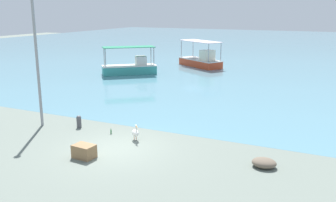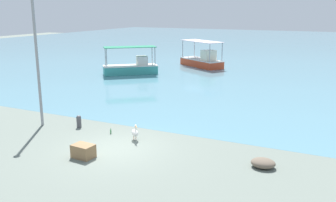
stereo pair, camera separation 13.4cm
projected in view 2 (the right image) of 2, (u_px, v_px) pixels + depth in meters
ground at (115, 149)px, 16.15m from camera, size 120.00×120.00×0.00m
harbor_water at (288, 47)px, 58.05m from camera, size 110.00×90.00×0.00m
fishing_boat_far_left at (131, 67)px, 34.35m from camera, size 4.77×4.36×2.52m
fishing_boat_outer at (202, 60)px, 38.67m from camera, size 5.37×4.29×2.64m
pelican at (135, 132)px, 17.12m from camera, size 0.65×0.65×0.80m
lamp_post at (37, 54)px, 18.56m from camera, size 0.28×0.28×6.63m
mooring_bollard at (79, 121)px, 18.99m from camera, size 0.25×0.25×0.63m
net_pile at (263, 163)px, 14.23m from camera, size 0.93×0.79×0.35m
cargo_crate at (83, 151)px, 15.16m from camera, size 0.91×0.68×0.55m
glass_bottle at (111, 131)px, 18.09m from camera, size 0.07×0.07×0.27m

